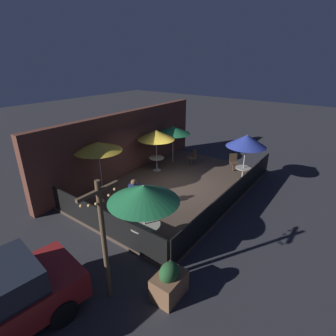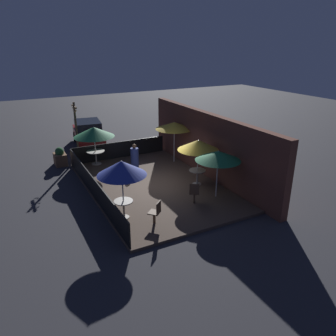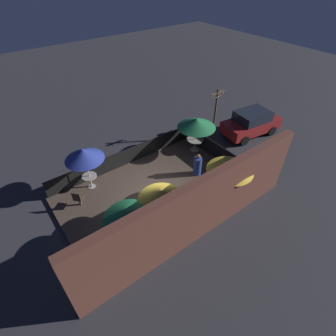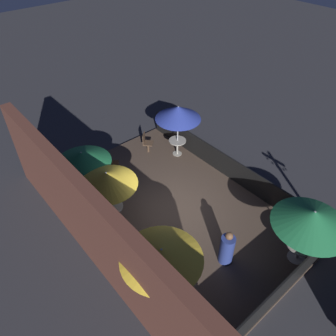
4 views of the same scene
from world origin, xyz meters
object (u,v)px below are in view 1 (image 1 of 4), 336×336
patio_umbrella_1 (156,135)px  planter_box (169,282)px  dining_table_0 (243,171)px  patio_umbrella_4 (98,147)px  patio_umbrella_2 (144,193)px  patio_chair_1 (192,157)px  patron_0 (135,196)px  patio_umbrella_0 (247,141)px  light_post (103,236)px  dining_table_2 (145,228)px  patio_chair_0 (234,162)px  patio_umbrella_3 (173,130)px  dining_table_1 (157,160)px

patio_umbrella_1 → planter_box: bearing=-139.2°
dining_table_0 → planter_box: planter_box is taller
patio_umbrella_4 → dining_table_0: bearing=-45.3°
patio_umbrella_2 → patio_chair_1: size_ratio=2.31×
patio_umbrella_1 → patron_0: size_ratio=1.72×
patio_umbrella_0 → light_post: light_post is taller
light_post → patio_umbrella_2: bearing=14.3°
patio_umbrella_1 → patron_0: bearing=-154.1°
dining_table_2 → light_post: (-1.98, -0.51, 1.13)m
patio_chair_0 → patron_0: (-5.93, 1.57, 0.07)m
patio_umbrella_2 → patio_umbrella_3: (6.44, 3.49, 0.06)m
patio_umbrella_4 → light_post: (-3.64, -4.51, -0.35)m
patio_umbrella_2 → patio_chair_1: 7.10m
patio_umbrella_1 → light_post: bearing=-150.1°
dining_table_2 → patron_0: bearing=51.5°
patio_chair_1 → light_post: (-8.58, -2.78, 1.21)m
patio_umbrella_4 → dining_table_2: (-1.66, -4.00, -1.48)m
patio_umbrella_4 → dining_table_0: (4.67, -4.72, -1.53)m
patron_0 → light_post: (-3.36, -2.24, 1.17)m
patio_umbrella_1 → planter_box: (-6.02, -5.20, -1.62)m
light_post → patio_umbrella_1: bearing=29.9°
patio_chair_0 → patron_0: 6.13m
patio_chair_1 → planter_box: 8.67m
patio_umbrella_3 → dining_table_2: bearing=-151.5°
patio_umbrella_3 → dining_table_2: patio_umbrella_3 is taller
patio_chair_0 → patio_umbrella_0: bearing=-0.0°
patio_umbrella_3 → patio_chair_0: (0.86, -3.32, -1.39)m
patio_umbrella_0 → dining_table_1: 4.65m
dining_table_0 → planter_box: size_ratio=0.71×
dining_table_1 → light_post: 8.06m
patio_umbrella_3 → light_post: bearing=-154.6°
patio_umbrella_4 → patio_chair_1: (4.94, -1.72, -1.56)m
patio_umbrella_1 → patio_umbrella_4: (-3.28, 0.54, 0.13)m
patio_umbrella_3 → light_post: 9.33m
light_post → dining_table_1: bearing=29.9°
patio_umbrella_0 → patron_0: patio_umbrella_0 is taller
patio_umbrella_1 → dining_table_1: bearing=116.6°
dining_table_0 → patio_umbrella_2: bearing=173.5°
patio_umbrella_1 → light_post: 7.98m
dining_table_1 → patio_chair_0: size_ratio=0.85×
patio_umbrella_3 → patio_chair_1: 1.83m
patio_umbrella_2 → light_post: 2.05m
patio_umbrella_2 → patio_umbrella_0: bearing=-6.5°
patio_umbrella_0 → patron_0: 5.72m
patio_umbrella_0 → patio_umbrella_1: 4.41m
planter_box → light_post: size_ratio=0.31×
dining_table_0 → planter_box: 7.48m
patio_umbrella_1 → patio_umbrella_2: size_ratio=1.00×
patio_umbrella_2 → dining_table_1: size_ratio=2.83×
patio_umbrella_4 → light_post: light_post is taller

